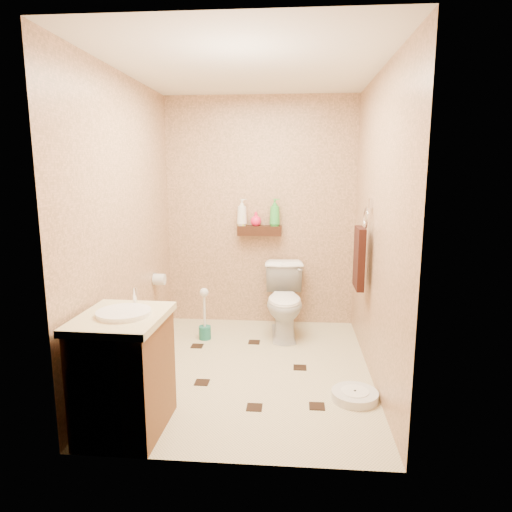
{
  "coord_description": "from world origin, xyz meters",
  "views": [
    {
      "loc": [
        0.36,
        -3.57,
        1.66
      ],
      "look_at": [
        0.04,
        0.25,
        0.92
      ],
      "focal_mm": 32.0,
      "sensor_mm": 36.0,
      "label": 1
    }
  ],
  "objects": [
    {
      "name": "ground",
      "position": [
        0.0,
        0.0,
        0.0
      ],
      "size": [
        2.5,
        2.5,
        0.0
      ],
      "primitive_type": "plane",
      "color": "beige",
      "rests_on": "ground"
    },
    {
      "name": "wall_back",
      "position": [
        0.0,
        1.25,
        1.2
      ],
      "size": [
        2.0,
        0.04,
        2.4
      ],
      "primitive_type": "cube",
      "color": "tan",
      "rests_on": "ground"
    },
    {
      "name": "wall_front",
      "position": [
        0.0,
        -1.25,
        1.2
      ],
      "size": [
        2.0,
        0.04,
        2.4
      ],
      "primitive_type": "cube",
      "color": "tan",
      "rests_on": "ground"
    },
    {
      "name": "wall_left",
      "position": [
        -1.0,
        0.0,
        1.2
      ],
      "size": [
        0.04,
        2.5,
        2.4
      ],
      "primitive_type": "cube",
      "color": "tan",
      "rests_on": "ground"
    },
    {
      "name": "wall_right",
      "position": [
        1.0,
        0.0,
        1.2
      ],
      "size": [
        0.04,
        2.5,
        2.4
      ],
      "primitive_type": "cube",
      "color": "tan",
      "rests_on": "ground"
    },
    {
      "name": "ceiling",
      "position": [
        0.0,
        0.0,
        2.4
      ],
      "size": [
        2.0,
        2.5,
        0.02
      ],
      "primitive_type": "cube",
      "color": "silver",
      "rests_on": "wall_back"
    },
    {
      "name": "wall_shelf",
      "position": [
        0.0,
        1.17,
        1.02
      ],
      "size": [
        0.46,
        0.14,
        0.1
      ],
      "primitive_type": "cube",
      "color": "#381B0F",
      "rests_on": "wall_back"
    },
    {
      "name": "floor_accents",
      "position": [
        0.03,
        -0.06,
        0.0
      ],
      "size": [
        1.19,
        1.34,
        0.01
      ],
      "color": "black",
      "rests_on": "ground"
    },
    {
      "name": "toilet",
      "position": [
        0.28,
        0.83,
        0.36
      ],
      "size": [
        0.44,
        0.72,
        0.71
      ],
      "primitive_type": "imported",
      "rotation": [
        0.0,
        0.0,
        0.06
      ],
      "color": "white",
      "rests_on": "ground"
    },
    {
      "name": "vanity",
      "position": [
        -0.7,
        -0.95,
        0.4
      ],
      "size": [
        0.54,
        0.65,
        0.89
      ],
      "rotation": [
        0.0,
        0.0,
        -0.03
      ],
      "color": "brown",
      "rests_on": "ground"
    },
    {
      "name": "bathroom_scale",
      "position": [
        0.82,
        -0.45,
        0.03
      ],
      "size": [
        0.42,
        0.42,
        0.07
      ],
      "rotation": [
        0.0,
        0.0,
        0.27
      ],
      "color": "silver",
      "rests_on": "ground"
    },
    {
      "name": "toilet_brush",
      "position": [
        -0.5,
        0.66,
        0.18
      ],
      "size": [
        0.12,
        0.12,
        0.52
      ],
      "color": "#1B6C5F",
      "rests_on": "ground"
    },
    {
      "name": "towel_ring",
      "position": [
        0.91,
        0.25,
        0.95
      ],
      "size": [
        0.12,
        0.3,
        0.76
      ],
      "color": "silver",
      "rests_on": "wall_right"
    },
    {
      "name": "toilet_paper",
      "position": [
        -0.94,
        0.65,
        0.6
      ],
      "size": [
        0.12,
        0.11,
        0.12
      ],
      "color": "silver",
      "rests_on": "wall_left"
    },
    {
      "name": "bottle_a",
      "position": [
        -0.19,
        1.17,
        1.21
      ],
      "size": [
        0.14,
        0.14,
        0.28
      ],
      "primitive_type": "imported",
      "rotation": [
        0.0,
        0.0,
        1.98
      ],
      "color": "silver",
      "rests_on": "wall_shelf"
    },
    {
      "name": "bottle_b",
      "position": [
        -0.18,
        1.17,
        1.15
      ],
      "size": [
        0.1,
        0.1,
        0.16
      ],
      "primitive_type": "imported",
      "rotation": [
        0.0,
        0.0,
        1.13
      ],
      "color": "#DEEF32",
      "rests_on": "wall_shelf"
    },
    {
      "name": "bottle_c",
      "position": [
        -0.04,
        1.17,
        1.14
      ],
      "size": [
        0.13,
        0.13,
        0.15
      ],
      "primitive_type": "imported",
      "rotation": [
        0.0,
        0.0,
        3.27
      ],
      "color": "#F41C4C",
      "rests_on": "wall_shelf"
    },
    {
      "name": "bottle_d",
      "position": [
        0.16,
        1.17,
        1.21
      ],
      "size": [
        0.13,
        0.13,
        0.29
      ],
      "primitive_type": "imported",
      "rotation": [
        0.0,
        0.0,
        1.4
      ],
      "color": "green",
      "rests_on": "wall_shelf"
    }
  ]
}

